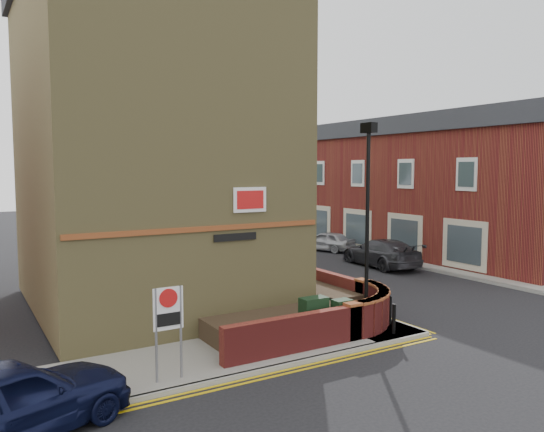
{
  "coord_description": "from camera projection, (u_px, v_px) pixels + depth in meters",
  "views": [
    {
      "loc": [
        -9.11,
        -11.04,
        5.02
      ],
      "look_at": [
        -0.1,
        4.0,
        3.49
      ],
      "focal_mm": 35.0,
      "sensor_mm": 36.0,
      "label": 1
    }
  ],
  "objects": [
    {
      "name": "kerb_main_near",
      "position": [
        210.0,
        258.0,
        29.74
      ],
      "size": [
        0.15,
        32.0,
        0.12
      ],
      "primitive_type": "cube",
      "color": "gray",
      "rests_on": "ground"
    },
    {
      "name": "kerb_side",
      "position": [
        236.0,
        376.0,
        12.74
      ],
      "size": [
        13.0,
        0.15,
        0.12
      ],
      "primitive_type": "cube",
      "color": "gray",
      "rests_on": "ground"
    },
    {
      "name": "garden_wall",
      "position": [
        299.0,
        330.0,
        16.67
      ],
      "size": [
        6.8,
        6.0,
        1.2
      ],
      "primitive_type": null,
      "color": "maroon",
      "rests_on": "ground"
    },
    {
      "name": "traffic_light_assembly",
      "position": [
        148.0,
        202.0,
        36.89
      ],
      "size": [
        0.2,
        0.16,
        4.2
      ],
      "color": "black",
      "rests_on": "pavement_main"
    },
    {
      "name": "zone_sign",
      "position": [
        168.0,
        316.0,
        12.26
      ],
      "size": [
        0.72,
        0.07,
        2.2
      ],
      "color": "slate",
      "rests_on": "pavement_corner"
    },
    {
      "name": "tree_far",
      "position": [
        122.0,
        171.0,
        40.81
      ],
      "size": [
        3.81,
        3.81,
        7.0
      ],
      "color": "#382B1E",
      "rests_on": "pavement_main"
    },
    {
      "name": "bollard_near",
      "position": [
        394.0,
        319.0,
        15.85
      ],
      "size": [
        0.11,
        0.11,
        0.9
      ],
      "primitive_type": "cylinder",
      "color": "black",
      "rests_on": "pavement_corner"
    },
    {
      "name": "yellow_lines_side",
      "position": [
        241.0,
        382.0,
        12.53
      ],
      "size": [
        13.0,
        0.28,
        0.01
      ],
      "primitive_type": "cube",
      "color": "gold",
      "rests_on": "ground"
    },
    {
      "name": "silver_car_far",
      "position": [
        326.0,
        241.0,
        32.8
      ],
      "size": [
        2.73,
        3.89,
        1.23
      ],
      "primitive_type": "imported",
      "rotation": [
        0.0,
        0.0,
        3.54
      ],
      "color": "#A3A5AB",
      "rests_on": "ground"
    },
    {
      "name": "utility_cabinet_small",
      "position": [
        342.0,
        318.0,
        15.59
      ],
      "size": [
        0.55,
        0.4,
        1.1
      ],
      "primitive_type": "cube",
      "color": "black",
      "rests_on": "pavement_corner"
    },
    {
      "name": "corner_building",
      "position": [
        152.0,
        137.0,
        19.37
      ],
      "size": [
        8.95,
        10.4,
        13.6
      ],
      "color": "#91834D",
      "rests_on": "ground"
    },
    {
      "name": "grey_car_far",
      "position": [
        381.0,
        253.0,
        27.51
      ],
      "size": [
        2.54,
        5.18,
        1.45
      ],
      "primitive_type": "imported",
      "rotation": [
        0.0,
        0.0,
        3.04
      ],
      "color": "#2E2E33",
      "rests_on": "ground"
    },
    {
      "name": "red_car_main",
      "position": [
        204.0,
        241.0,
        31.8
      ],
      "size": [
        3.87,
        5.83,
        1.49
      ],
      "primitive_type": "imported",
      "rotation": [
        0.0,
        0.0,
        0.28
      ],
      "color": "maroon",
      "rests_on": "ground"
    },
    {
      "name": "pavement_far",
      "position": [
        380.0,
        251.0,
        32.3
      ],
      "size": [
        4.0,
        40.0,
        0.12
      ],
      "primitive_type": "cube",
      "color": "gray",
      "rests_on": "ground"
    },
    {
      "name": "far_terrace_cream",
      "position": [
        224.0,
        179.0,
        54.08
      ],
      "size": [
        5.4,
        12.4,
        8.0
      ],
      "color": "#BBB39A",
      "rests_on": "ground"
    },
    {
      "name": "kerb_main_far",
      "position": [
        355.0,
        254.0,
        31.27
      ],
      "size": [
        0.15,
        40.0,
        0.12
      ],
      "primitive_type": "cube",
      "color": "gray",
      "rests_on": "ground"
    },
    {
      "name": "bollard_far",
      "position": [
        390.0,
        310.0,
        16.84
      ],
      "size": [
        0.11,
        0.11,
        0.9
      ],
      "primitive_type": "cylinder",
      "color": "black",
      "rests_on": "pavement_corner"
    },
    {
      "name": "utility_cabinet_large",
      "position": [
        314.0,
        318.0,
        15.43
      ],
      "size": [
        0.8,
        0.45,
        1.2
      ],
      "primitive_type": "cube",
      "color": "black",
      "rests_on": "pavement_corner"
    },
    {
      "name": "navy_hatchback",
      "position": [
        8.0,
        401.0,
        9.71
      ],
      "size": [
        4.94,
        3.39,
        1.56
      ],
      "primitive_type": "imported",
      "rotation": [
        0.0,
        0.0,
        1.95
      ],
      "color": "black",
      "rests_on": "ground"
    },
    {
      "name": "far_terrace",
      "position": [
        358.0,
        184.0,
        36.14
      ],
      "size": [
        5.4,
        30.4,
        8.0
      ],
      "color": "maroon",
      "rests_on": "ground"
    },
    {
      "name": "lamppost",
      "position": [
        367.0,
        225.0,
        16.09
      ],
      "size": [
        0.25,
        0.5,
        6.3
      ],
      "color": "black",
      "rests_on": "pavement_corner"
    },
    {
      "name": "silver_car_near",
      "position": [
        270.0,
        253.0,
        27.0
      ],
      "size": [
        3.03,
        5.09,
        1.58
      ],
      "primitive_type": "imported",
      "rotation": [
        0.0,
        0.0,
        -0.3
      ],
      "color": "#9A9CA1",
      "rests_on": "ground"
    },
    {
      "name": "tree_near",
      "position": [
        207.0,
        176.0,
        27.15
      ],
      "size": [
        3.64,
        3.65,
        6.7
      ],
      "color": "#382B1E",
      "rests_on": "pavement_main"
    },
    {
      "name": "tree_mid",
      "position": [
        156.0,
        167.0,
        33.95
      ],
      "size": [
        4.03,
        4.03,
        7.42
      ],
      "color": "#382B1E",
      "rests_on": "pavement_main"
    },
    {
      "name": "pavement_corner",
      "position": [
        210.0,
        358.0,
        14.02
      ],
      "size": [
        13.0,
        3.0,
        0.12
      ],
      "primitive_type": "cube",
      "color": "gray",
      "rests_on": "ground"
    },
    {
      "name": "yellow_lines_main",
      "position": [
        214.0,
        259.0,
        29.87
      ],
      "size": [
        0.28,
        32.0,
        0.01
      ],
      "primitive_type": "cube",
      "color": "gold",
      "rests_on": "ground"
    },
    {
      "name": "pavement_main",
      "position": [
        193.0,
        260.0,
        29.23
      ],
      "size": [
        2.0,
        32.0,
        0.12
      ],
      "primitive_type": "cube",
      "color": "gray",
      "rests_on": "ground"
    },
    {
      "name": "ground",
      "position": [
        350.0,
        353.0,
        14.54
      ],
      "size": [
        120.0,
        120.0,
        0.0
      ],
      "primitive_type": "plane",
      "color": "black",
      "rests_on": "ground"
    }
  ]
}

